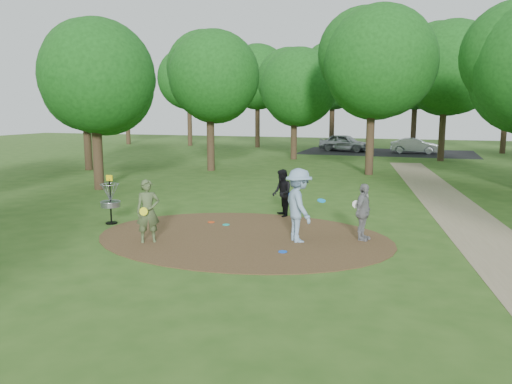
% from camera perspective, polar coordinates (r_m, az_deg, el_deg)
% --- Properties ---
extents(ground, '(100.00, 100.00, 0.00)m').
position_cam_1_polar(ground, '(14.09, -1.53, -5.18)').
color(ground, '#2D5119').
rests_on(ground, ground).
extents(dirt_clearing, '(8.40, 8.40, 0.02)m').
position_cam_1_polar(dirt_clearing, '(14.09, -1.53, -5.14)').
color(dirt_clearing, '#47301C').
rests_on(dirt_clearing, ground).
extents(footpath, '(7.55, 39.89, 0.01)m').
position_cam_1_polar(footpath, '(15.36, 24.82, -4.81)').
color(footpath, '#8C7A5B').
rests_on(footpath, ground).
extents(parking_lot, '(14.00, 8.00, 0.01)m').
position_cam_1_polar(parking_lot, '(43.05, 14.73, 4.41)').
color(parking_lot, black).
rests_on(parking_lot, ground).
extents(player_observer_with_disc, '(0.75, 0.69, 1.71)m').
position_cam_1_polar(player_observer_with_disc, '(13.65, -12.24, -2.18)').
color(player_observer_with_disc, '#4A5C35').
rests_on(player_observer_with_disc, ground).
extents(player_throwing_with_disc, '(1.44, 1.49, 2.00)m').
position_cam_1_polar(player_throwing_with_disc, '(13.44, 4.91, -1.55)').
color(player_throwing_with_disc, '#7E9DBC').
rests_on(player_throwing_with_disc, ground).
extents(player_walking_with_disc, '(0.90, 0.97, 1.59)m').
position_cam_1_polar(player_walking_with_disc, '(16.65, 2.98, -0.12)').
color(player_walking_with_disc, black).
rests_on(player_walking_with_disc, ground).
extents(player_waiting_with_disc, '(0.60, 0.99, 1.58)m').
position_cam_1_polar(player_waiting_with_disc, '(13.88, 12.15, -2.27)').
color(player_waiting_with_disc, gray).
rests_on(player_waiting_with_disc, ground).
extents(disc_ground_cyan, '(0.22, 0.22, 0.02)m').
position_cam_1_polar(disc_ground_cyan, '(15.48, -3.44, -3.75)').
color(disc_ground_cyan, '#16B3A5').
rests_on(disc_ground_cyan, dirt_clearing).
extents(disc_ground_blue, '(0.22, 0.22, 0.02)m').
position_cam_1_polar(disc_ground_blue, '(12.60, 3.08, -6.82)').
color(disc_ground_blue, blue).
rests_on(disc_ground_blue, dirt_clearing).
extents(disc_ground_red, '(0.22, 0.22, 0.02)m').
position_cam_1_polar(disc_ground_red, '(15.87, -5.15, -3.44)').
color(disc_ground_red, '#E24116').
rests_on(disc_ground_red, dirt_clearing).
extents(car_left, '(4.56, 2.62, 1.46)m').
position_cam_1_polar(car_left, '(43.42, 10.08, 5.57)').
color(car_left, '#9FA3A7').
rests_on(car_left, ground).
extents(car_right, '(3.84, 1.41, 1.26)m').
position_cam_1_polar(car_right, '(42.52, 17.68, 5.05)').
color(car_right, '#A9ADB1').
rests_on(car_right, ground).
extents(disc_golf_basket, '(0.63, 0.63, 1.54)m').
position_cam_1_polar(disc_golf_basket, '(16.21, -16.33, -0.46)').
color(disc_golf_basket, black).
rests_on(disc_golf_basket, ground).
extents(tree_ring, '(37.66, 45.62, 9.24)m').
position_cam_1_polar(tree_ring, '(23.17, 12.83, 13.33)').
color(tree_ring, '#332316').
rests_on(tree_ring, ground).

